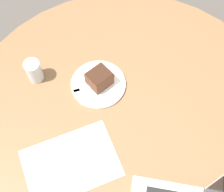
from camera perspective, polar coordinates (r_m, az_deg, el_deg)
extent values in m
plane|color=#4C4742|center=(1.91, 1.75, -12.38)|extent=(12.00, 12.00, 0.00)
cylinder|color=brown|center=(1.90, 1.76, -12.30)|extent=(0.52, 0.52, 0.02)
cylinder|color=brown|center=(1.58, 2.10, -9.08)|extent=(0.13, 0.13, 0.66)
cylinder|color=brown|center=(1.26, 2.61, -4.13)|extent=(1.35, 1.35, 0.03)
cube|color=white|center=(1.19, -7.53, -12.07)|extent=(0.38, 0.31, 0.00)
cylinder|color=white|center=(1.30, -2.51, 2.17)|extent=(0.23, 0.23, 0.01)
cube|color=brown|center=(1.27, -2.25, 3.25)|extent=(0.10, 0.09, 0.06)
cube|color=#351E13|center=(1.24, -2.31, 4.05)|extent=(0.09, 0.08, 0.00)
cube|color=silver|center=(1.29, -3.41, 1.84)|extent=(0.17, 0.06, 0.00)
cube|color=silver|center=(1.29, -6.53, 0.97)|extent=(0.03, 0.03, 0.00)
cylinder|color=silver|center=(1.32, -14.08, 4.46)|extent=(0.07, 0.07, 0.10)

